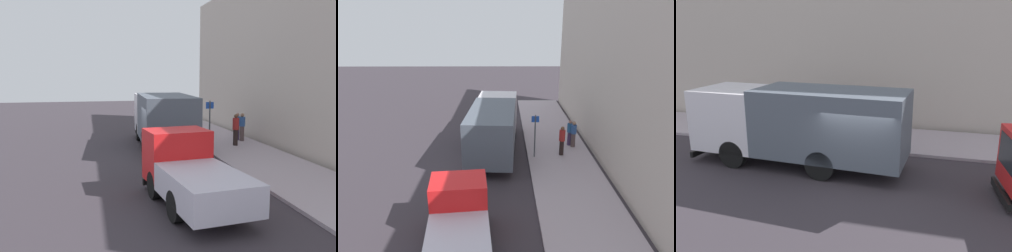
{
  "view_description": "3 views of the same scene",
  "coord_description": "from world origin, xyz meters",
  "views": [
    {
      "loc": [
        -3.12,
        -17.32,
        4.11
      ],
      "look_at": [
        0.94,
        0.83,
        1.47
      ],
      "focal_mm": 38.62,
      "sensor_mm": 36.0,
      "label": 1
    },
    {
      "loc": [
        1.54,
        -15.87,
        7.9
      ],
      "look_at": [
        1.7,
        2.24,
        1.73
      ],
      "focal_mm": 33.66,
      "sensor_mm": 36.0,
      "label": 2
    },
    {
      "loc": [
        -11.16,
        -2.52,
        5.21
      ],
      "look_at": [
        1.79,
        1.02,
        1.46
      ],
      "focal_mm": 37.55,
      "sensor_mm": 36.0,
      "label": 3
    }
  ],
  "objects": [
    {
      "name": "pedestrian_walking",
      "position": [
        5.8,
        3.1,
        1.01
      ],
      "size": [
        0.44,
        0.44,
        1.67
      ],
      "rotation": [
        0.0,
        0.0,
        2.71
      ],
      "color": "#433156",
      "rests_on": "sidewalk"
    },
    {
      "name": "sidewalk",
      "position": [
        4.93,
        0.0,
        0.06
      ],
      "size": [
        3.85,
        30.0,
        0.13
      ],
      "primitive_type": "cube",
      "color": "#AE9FA7",
      "rests_on": "ground"
    },
    {
      "name": "large_utility_truck",
      "position": [
        0.98,
        2.59,
        1.74
      ],
      "size": [
        3.06,
        8.57,
        3.04
      ],
      "rotation": [
        0.0,
        0.0,
        -0.06
      ],
      "color": "white",
      "rests_on": "ground"
    },
    {
      "name": "pedestrian_standing",
      "position": [
        5.03,
        1.56,
        1.08
      ],
      "size": [
        0.45,
        0.45,
        1.79
      ],
      "rotation": [
        0.0,
        0.0,
        2.83
      ],
      "color": "black",
      "rests_on": "sidewalk"
    },
    {
      "name": "small_flatbed_truck",
      "position": [
        -0.02,
        -6.63,
        1.07
      ],
      "size": [
        2.59,
        5.09,
        2.24
      ],
      "rotation": [
        0.0,
        0.0,
        0.11
      ],
      "color": "red",
      "rests_on": "ground"
    },
    {
      "name": "pedestrian_third",
      "position": [
        5.99,
        2.84,
        1.02
      ],
      "size": [
        0.51,
        0.51,
        1.69
      ],
      "rotation": [
        0.0,
        0.0,
        2.28
      ],
      "color": "brown",
      "rests_on": "sidewalk"
    },
    {
      "name": "building_facade",
      "position": [
        7.35,
        0.0,
        5.09
      ],
      "size": [
        0.5,
        30.0,
        10.19
      ],
      "primitive_type": "cube",
      "color": "beige",
      "rests_on": "ground"
    },
    {
      "name": "ground",
      "position": [
        0.0,
        0.0,
        0.0
      ],
      "size": [
        80.0,
        80.0,
        0.0
      ],
      "primitive_type": "plane",
      "color": "#352F35"
    },
    {
      "name": "street_sign_post",
      "position": [
        3.38,
        1.29,
        1.65
      ],
      "size": [
        0.44,
        0.08,
        2.58
      ],
      "color": "#4C5156",
      "rests_on": "sidewalk"
    }
  ]
}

